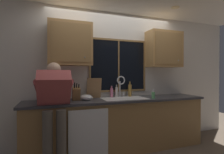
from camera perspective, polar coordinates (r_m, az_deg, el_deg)
back_wall at (r=3.39m, az=0.28°, el=-0.41°), size 5.56×0.12×2.55m
ceiling_downlight_right at (r=3.49m, az=20.26°, el=20.83°), size 0.14×0.14×0.01m
window_glass at (r=3.36m, az=2.15°, el=3.85°), size 1.10×0.02×0.95m
window_frame_top at (r=3.41m, az=2.22°, el=12.15°), size 1.17×0.02×0.04m
window_frame_bottom at (r=3.36m, az=2.21°, el=-4.56°), size 1.17×0.02×0.04m
window_frame_left at (r=3.18m, az=-7.35°, el=4.00°), size 0.04×0.02×0.95m
window_frame_right at (r=3.60m, az=10.67°, el=3.64°), size 0.03×0.02×0.95m
window_mullion_center at (r=3.35m, az=2.23°, el=3.86°), size 0.02×0.02×0.95m
lower_cabinet_run at (r=3.19m, az=2.47°, el=-15.71°), size 3.16×0.58×0.88m
countertop at (r=3.07m, az=2.62°, el=-7.56°), size 3.22×0.62×0.04m
dishwasher_front at (r=2.72m, az=-7.71°, el=-18.28°), size 0.60×0.02×0.74m
upper_cabinet_left at (r=3.02m, az=-13.72°, el=10.57°), size 0.71×0.36×0.72m
upper_cabinet_right at (r=3.70m, az=16.88°, el=8.75°), size 0.71×0.36×0.72m
sink at (r=3.13m, az=4.13°, el=-8.85°), size 0.80×0.46×0.21m
faucet at (r=3.26m, az=3.00°, el=-2.25°), size 0.18×0.09×0.40m
person_standing at (r=2.56m, az=-18.64°, el=-8.14°), size 0.53×0.70×1.54m
knife_block at (r=2.90m, az=-11.77°, el=-5.52°), size 0.12×0.18×0.32m
cutting_board at (r=3.13m, az=-5.99°, el=-3.71°), size 0.26×0.10×0.36m
mixing_bowl at (r=2.91m, az=-8.42°, el=-6.75°), size 0.20×0.20×0.10m
soap_dispenser at (r=3.17m, az=13.54°, el=-5.83°), size 0.06×0.07×0.16m
bottle_green_glass at (r=3.37m, az=5.94°, el=-4.33°), size 0.07×0.07×0.30m
bottle_tall_clear at (r=3.30m, az=1.50°, el=-4.88°), size 0.05×0.05×0.24m
bottle_amber_small at (r=3.26m, az=-0.14°, el=-5.11°), size 0.05×0.05×0.22m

